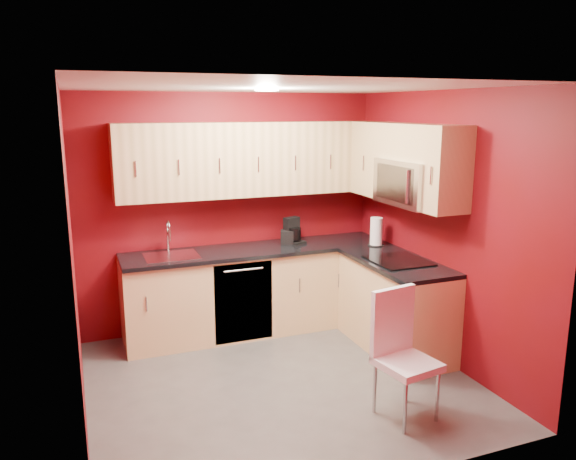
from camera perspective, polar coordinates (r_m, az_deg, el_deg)
floor at (r=5.08m, az=-0.79°, el=-15.15°), size 3.20×3.20×0.00m
ceiling at (r=4.51m, az=-0.89°, el=14.34°), size 3.20×3.20×0.00m
wall_back at (r=6.03m, az=-5.84°, el=1.82°), size 3.20×0.00×3.20m
wall_front at (r=3.33m, az=8.32°, el=-6.95°), size 3.20×0.00×3.20m
wall_left at (r=4.36m, az=-20.98°, el=-3.01°), size 0.00×3.00×3.00m
wall_right at (r=5.39m, az=15.29°, el=0.20°), size 0.00×3.00×3.00m
base_cabinets_back at (r=6.01m, az=-3.05°, el=-6.19°), size 2.80×0.60×0.87m
base_cabinets_right at (r=5.65m, az=10.84°, el=-7.65°), size 0.60×1.30×0.87m
countertop_back at (r=5.87m, az=-3.06°, el=-2.02°), size 2.80×0.63×0.04m
countertop_right at (r=5.49m, az=10.98°, el=-3.25°), size 0.63×1.27×0.04m
upper_cabinets_back at (r=5.85m, az=-3.60°, el=7.22°), size 2.80×0.35×0.75m
upper_cabinets_right at (r=5.56m, az=11.49°, el=7.39°), size 0.35×1.55×0.75m
microwave at (r=5.37m, az=12.50°, el=4.73°), size 0.42×0.76×0.42m
cooktop at (r=5.45m, az=11.14°, el=-3.09°), size 0.50×0.55×0.01m
sink at (r=5.67m, az=-11.80°, el=-2.22°), size 0.52×0.42×0.35m
dishwasher_front at (r=5.68m, az=-4.54°, el=-7.34°), size 0.60×0.02×0.82m
downlight at (r=4.79m, az=-2.18°, el=14.03°), size 0.20×0.20×0.01m
coffee_maker at (r=6.03m, az=0.71°, el=-0.07°), size 0.23×0.26×0.28m
napkin_holder at (r=6.01m, az=-0.09°, el=-0.74°), size 0.18×0.18×0.15m
paper_towel at (r=6.00m, az=8.96°, el=-0.17°), size 0.19×0.19×0.30m
dining_chair at (r=4.44m, az=12.04°, el=-12.50°), size 0.47×0.48×0.99m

